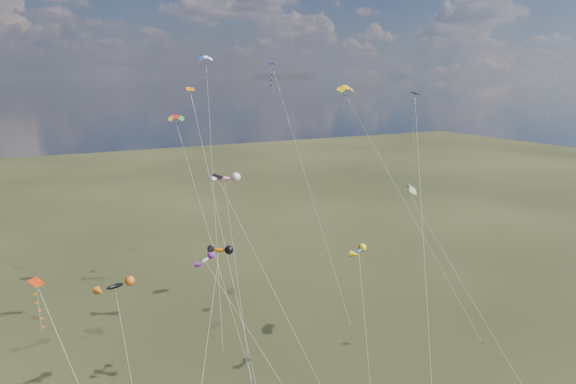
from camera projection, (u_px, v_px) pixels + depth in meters
name	position (u px, v px, depth m)	size (l,w,h in m)	color
diamond_black_high	(414.00, 133.00, 61.46)	(15.23, 22.31, 29.94)	black
diamond_navy_tall	(277.00, 96.00, 74.52)	(2.46, 19.45, 33.73)	#0A1350
diamond_black_mid	(253.00, 248.00, 45.68)	(6.49, 18.20, 22.84)	black
diamond_red_low	(43.00, 316.00, 40.92)	(5.50, 12.30, 16.00)	red
diamond_orange_center	(209.00, 172.00, 57.71)	(0.99, 19.17, 30.53)	orange
parafoil_yellow	(347.00, 89.00, 67.81)	(9.75, 19.07, 30.99)	#E5A909
parafoil_blue_white	(206.00, 60.00, 71.39)	(6.58, 19.43, 34.91)	blue
parafoil_striped	(412.00, 187.00, 59.83)	(4.44, 17.22, 19.87)	#E4E207
parafoil_tricolor	(177.00, 119.00, 61.81)	(3.49, 17.24, 27.51)	yellow
novelty_black_orange	(115.00, 286.00, 51.11)	(3.79, 9.82, 11.87)	black
novelty_orange_black	(219.00, 251.00, 51.40)	(7.95, 11.29, 15.23)	orange
novelty_white_purple	(206.00, 261.00, 52.18)	(7.31, 9.07, 13.89)	silver
novelty_redwhite_stripe	(224.00, 179.00, 63.95)	(5.63, 18.12, 20.00)	red
novelty_blue_yellow	(359.00, 252.00, 53.46)	(5.06, 9.57, 14.47)	blue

